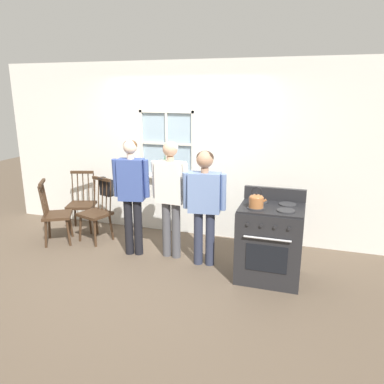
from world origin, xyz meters
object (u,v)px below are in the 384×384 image
chair_near_wall (82,204)px  stove (270,242)px  person_adult_right (205,197)px  chair_center_cluster (56,215)px  handbag (106,187)px  kettle (256,200)px  person_teen_center (171,189)px  potted_plant (165,170)px  chair_by_window (96,213)px  person_elderly_left (132,188)px

chair_near_wall → stove: (3.15, -0.74, 0.03)m
chair_near_wall → person_adult_right: size_ratio=0.64×
chair_center_cluster → stove: 3.22m
person_adult_right → handbag: (-1.74, 0.52, -0.14)m
kettle → person_teen_center: bearing=164.0°
chair_near_wall → chair_center_cluster: size_ratio=1.00×
chair_center_cluster → stove: size_ratio=0.90×
potted_plant → handbag: (-0.80, -0.44, -0.24)m
chair_near_wall → kettle: (2.98, -0.88, 0.59)m
handbag → chair_center_cluster: bearing=-141.3°
chair_by_window → chair_near_wall: size_ratio=1.00×
chair_center_cluster → potted_plant: 1.79m
chair_by_window → kettle: bearing=5.5°
chair_by_window → kettle: size_ratio=3.95×
stove → kettle: size_ratio=4.39×
stove → potted_plant: potted_plant is taller
person_teen_center → kettle: bearing=-11.3°
chair_near_wall → person_teen_center: (1.79, -0.53, 0.54)m
chair_near_wall → stove: size_ratio=0.90×
chair_near_wall → handbag: bearing=-28.3°
chair_near_wall → stove: bearing=-30.4°
chair_near_wall → chair_center_cluster: same height
handbag → kettle: bearing=-17.5°
person_teen_center → handbag: size_ratio=5.26×
stove → kettle: kettle is taller
kettle → potted_plant: potted_plant is taller
chair_near_wall → person_adult_right: person_adult_right is taller
chair_center_cluster → person_teen_center: person_teen_center is taller
chair_by_window → kettle: kettle is taller
person_teen_center → chair_near_wall: bearing=168.1°
person_elderly_left → stove: (1.91, -0.13, -0.49)m
person_teen_center → kettle: size_ratio=6.54×
person_teen_center → kettle: (1.20, -0.34, 0.05)m
person_adult_right → potted_plant: 1.35m
person_elderly_left → kettle: person_elderly_left is taller
person_teen_center → potted_plant: size_ratio=4.52×
chair_by_window → chair_center_cluster: size_ratio=1.00×
stove → potted_plant: 2.18m
chair_near_wall → potted_plant: 1.52m
chair_center_cluster → handbag: bearing=-81.2°
chair_near_wall → person_adult_right: 2.42m
person_teen_center → person_adult_right: bearing=-6.0°
chair_near_wall → person_teen_center: bearing=-33.8°
person_elderly_left → stove: bearing=-15.3°
chair_center_cluster → person_adult_right: (2.35, -0.04, 0.50)m
stove → handbag: size_ratio=3.53×
chair_by_window → handbag: same height
person_elderly_left → person_teen_center: (0.54, 0.08, 0.01)m
chair_center_cluster → potted_plant: bearing=-86.5°
chair_near_wall → kettle: bearing=-33.5°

